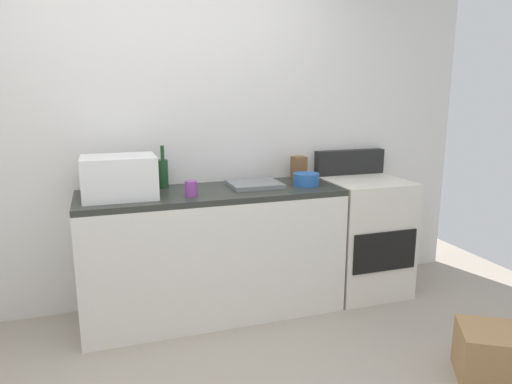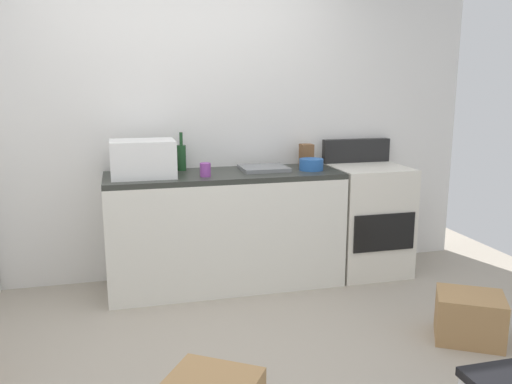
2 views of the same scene
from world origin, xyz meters
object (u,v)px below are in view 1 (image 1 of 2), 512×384
Objects in this scene: wine_bottle at (164,173)px; cardboard_box_medium at (496,356)px; coffee_mug at (191,188)px; microwave at (119,177)px; mixing_bowl at (306,179)px; stove_oven at (363,233)px; knife_block at (299,168)px.

wine_bottle reaches higher than cardboard_box_medium.
coffee_mug is 0.25× the size of cardboard_box_medium.
microwave is 1.30m from mixing_bowl.
stove_oven reaches higher than mixing_bowl.
wine_bottle is 1.67× the size of knife_block.
wine_bottle reaches higher than knife_block.
stove_oven reaches higher than cardboard_box_medium.
microwave is 2.56× the size of knife_block.
wine_bottle is at bearing 166.13° from mixing_bowl.
wine_bottle is at bearing 136.53° from cardboard_box_medium.
wine_bottle is 2.34m from cardboard_box_medium.
wine_bottle reaches higher than microwave.
coffee_mug is at bearing -161.55° from knife_block.
microwave is (-1.83, -0.03, 0.57)m from stove_oven.
microwave is 0.46m from coffee_mug.
mixing_bowl is (1.30, -0.02, -0.09)m from microwave.
knife_block is 0.95× the size of mixing_bowl.
coffee_mug is 0.86m from mixing_bowl.
knife_block is 0.23m from mixing_bowl.
mixing_bowl is (0.86, 0.07, -0.00)m from coffee_mug.
knife_block is at bearing 18.45° from coffee_mug.
coffee_mug is (0.13, -0.32, -0.06)m from wine_bottle.
stove_oven is 3.67× the size of wine_bottle.
stove_oven is at bearing -7.07° from wine_bottle.
cardboard_box_medium is at bearing -43.47° from wine_bottle.
cardboard_box_medium is at bearing -87.19° from stove_oven.
wine_bottle reaches higher than coffee_mug.
mixing_bowl reaches higher than cardboard_box_medium.
mixing_bowl is at bearing -0.92° from microwave.
stove_oven is 2.78× the size of cardboard_box_medium.
stove_oven reaches higher than knife_block.
stove_oven is 5.79× the size of mixing_bowl.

